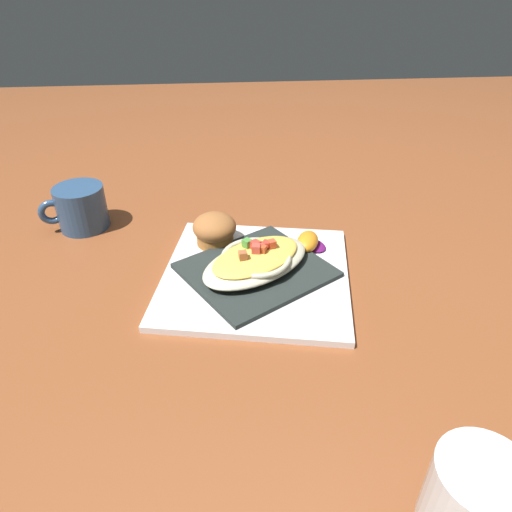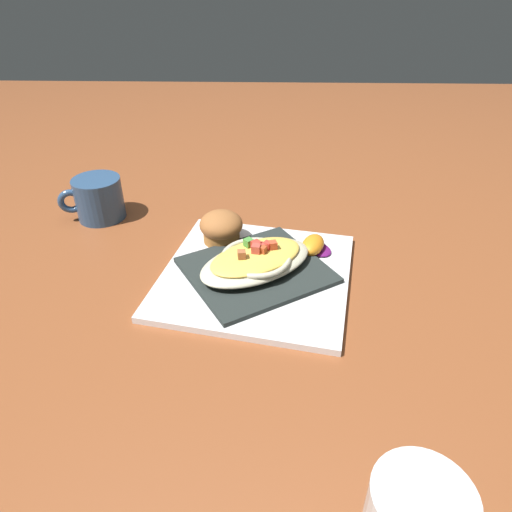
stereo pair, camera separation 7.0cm
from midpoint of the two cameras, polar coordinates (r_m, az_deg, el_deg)
ground_plane at (r=0.72m, az=-2.77°, el=-2.78°), size 2.60×2.60×0.00m
square_plate at (r=0.72m, az=-2.78°, el=-2.44°), size 0.33×0.33×0.01m
folded_napkin at (r=0.71m, az=-2.80°, el=-1.85°), size 0.27×0.26×0.01m
gratin_dish at (r=0.70m, az=-2.84°, el=-0.53°), size 0.21×0.19×0.04m
muffin at (r=0.78m, az=-7.73°, el=3.21°), size 0.07×0.07×0.05m
orange_garnish at (r=0.77m, az=3.96°, el=1.66°), size 0.06×0.07×0.03m
coffee_mug at (r=0.91m, az=-22.95°, el=5.27°), size 0.12×0.09×0.08m
stemmed_glass at (r=0.41m, az=20.32°, el=-27.32°), size 0.08×0.08×0.13m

